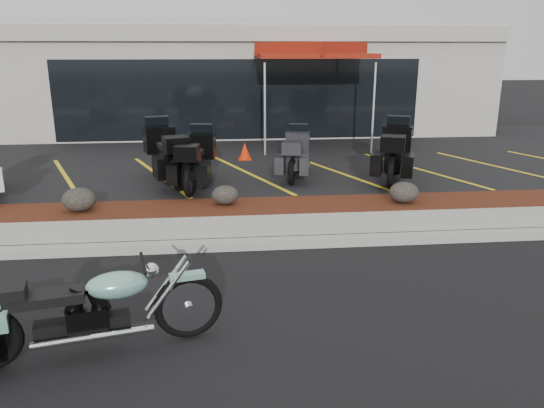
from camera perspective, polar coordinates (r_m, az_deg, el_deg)
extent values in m
plane|color=black|center=(7.91, -0.02, -7.06)|extent=(90.00, 90.00, 0.00)
cube|color=gray|center=(8.71, -0.61, -4.25)|extent=(24.00, 0.25, 0.15)
cube|color=gray|center=(9.37, -1.00, -2.74)|extent=(24.00, 1.20, 0.15)
cube|color=#37190C|center=(10.50, -1.55, -0.57)|extent=(24.00, 1.20, 0.16)
cube|color=black|center=(15.74, -3.02, 5.16)|extent=(26.00, 9.60, 0.15)
cube|color=gray|center=(21.76, -3.96, 13.40)|extent=(18.00, 8.00, 4.00)
cube|color=black|center=(17.83, -3.48, 11.12)|extent=(12.00, 0.06, 2.60)
cube|color=gray|center=(17.72, -3.59, 17.88)|extent=(18.00, 0.30, 0.50)
ellipsoid|color=black|center=(10.71, -20.04, 0.46)|extent=(0.64, 0.53, 0.45)
ellipsoid|color=black|center=(10.55, -5.07, 0.98)|extent=(0.54, 0.45, 0.38)
ellipsoid|color=black|center=(10.95, 13.99, 1.24)|extent=(0.60, 0.50, 0.42)
cone|color=red|center=(14.87, -2.93, 5.71)|extent=(0.38, 0.38, 0.47)
cylinder|color=silver|center=(15.23, -0.30, 10.06)|extent=(0.06, 0.06, 2.61)
cylinder|color=silver|center=(16.06, 11.11, 10.09)|extent=(0.06, 0.06, 2.61)
cylinder|color=silver|center=(18.36, -1.96, 11.15)|extent=(0.06, 0.06, 2.61)
cylinder|color=silver|center=(19.05, 7.72, 11.20)|extent=(0.06, 0.06, 2.61)
cube|color=maroon|center=(17.02, 4.25, 15.66)|extent=(3.63, 3.63, 0.14)
cube|color=maroon|center=(17.01, 4.27, 16.31)|extent=(3.52, 3.52, 0.40)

